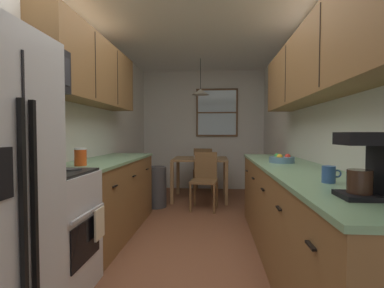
{
  "coord_description": "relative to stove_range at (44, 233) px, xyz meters",
  "views": [
    {
      "loc": [
        0.26,
        -2.41,
        1.2
      ],
      "look_at": [
        -0.05,
        1.39,
        1.06
      ],
      "focal_mm": 25.96,
      "sensor_mm": 36.0,
      "label": 1
    }
  ],
  "objects": [
    {
      "name": "back_window",
      "position": [
        1.3,
        4.07,
        1.18
      ],
      "size": [
        0.89,
        0.05,
        1.03
      ],
      "color": "brown"
    },
    {
      "name": "ground_plane",
      "position": [
        0.99,
        1.49,
        -0.47
      ],
      "size": [
        12.0,
        12.0,
        0.0
      ],
      "primitive_type": "plane",
      "color": "brown"
    },
    {
      "name": "trash_bin",
      "position": [
        0.29,
        2.52,
        -0.14
      ],
      "size": [
        0.34,
        0.34,
        0.66
      ],
      "primitive_type": "cylinder",
      "color": "#3F3F42",
      "rests_on": "ground"
    },
    {
      "name": "dining_chair_near",
      "position": [
        1.1,
        2.48,
        0.03
      ],
      "size": [
        0.44,
        0.44,
        0.9
      ],
      "color": "brown",
      "rests_on": "ground"
    },
    {
      "name": "storage_canister",
      "position": [
        -0.01,
        0.58,
        0.51
      ],
      "size": [
        0.11,
        0.11,
        0.17
      ],
      "color": "#D84C19",
      "rests_on": "counter_left"
    },
    {
      "name": "microwave_over_range",
      "position": [
        -0.11,
        0.0,
        1.22
      ],
      "size": [
        0.39,
        0.57,
        0.34
      ],
      "color": "black"
    },
    {
      "name": "wall_right",
      "position": [
        2.34,
        1.49,
        0.8
      ],
      "size": [
        0.1,
        9.0,
        2.55
      ],
      "primitive_type": "cube",
      "color": "silver",
      "rests_on": "ground"
    },
    {
      "name": "upper_cabinets_left",
      "position": [
        -0.15,
        1.22,
        1.44
      ],
      "size": [
        0.33,
        1.99,
        0.74
      ],
      "color": "brown"
    },
    {
      "name": "pendant_light",
      "position": [
        0.99,
        3.11,
        1.48
      ],
      "size": [
        0.31,
        0.31,
        0.65
      ],
      "color": "black"
    },
    {
      "name": "wall_back",
      "position": [
        0.99,
        4.14,
        0.8
      ],
      "size": [
        4.4,
        0.1,
        2.55
      ],
      "primitive_type": "cube",
      "color": "silver",
      "rests_on": "ground"
    },
    {
      "name": "counter_left",
      "position": [
        -0.01,
        1.27,
        -0.02
      ],
      "size": [
        0.64,
        1.91,
        0.9
      ],
      "color": "brown",
      "rests_on": "ground"
    },
    {
      "name": "upper_cabinets_right",
      "position": [
        2.13,
        0.55,
        1.34
      ],
      "size": [
        0.33,
        2.83,
        0.63
      ],
      "color": "brown"
    },
    {
      "name": "wall_left",
      "position": [
        -0.36,
        1.49,
        0.8
      ],
      "size": [
        0.1,
        9.0,
        2.55
      ],
      "primitive_type": "cube",
      "color": "silver",
      "rests_on": "ground"
    },
    {
      "name": "fruit_bowl",
      "position": [
        1.95,
        1.02,
        0.47
      ],
      "size": [
        0.26,
        0.26,
        0.09
      ],
      "color": "#597F9E",
      "rests_on": "counter_right"
    },
    {
      "name": "ceiling_slab",
      "position": [
        0.99,
        1.49,
        2.12
      ],
      "size": [
        4.4,
        9.0,
        0.08
      ],
      "primitive_type": "cube",
      "color": "white"
    },
    {
      "name": "mug_by_coffeemaker",
      "position": [
        1.95,
        -0.16,
        0.48
      ],
      "size": [
        0.12,
        0.08,
        0.1
      ],
      "color": "#335999",
      "rests_on": "counter_right"
    },
    {
      "name": "stove_range",
      "position": [
        0.0,
        0.0,
        0.0
      ],
      "size": [
        0.66,
        0.62,
        1.1
      ],
      "color": "silver",
      "rests_on": "ground"
    },
    {
      "name": "dining_chair_far",
      "position": [
        1.03,
        3.73,
        0.03
      ],
      "size": [
        0.44,
        0.44,
        0.9
      ],
      "color": "brown",
      "rests_on": "ground"
    },
    {
      "name": "coffee_maker",
      "position": [
        1.98,
        -0.57,
        0.59
      ],
      "size": [
        0.22,
        0.18,
        0.31
      ],
      "color": "black",
      "rests_on": "counter_right"
    },
    {
      "name": "dish_towel",
      "position": [
        0.35,
        0.16,
        0.03
      ],
      "size": [
        0.02,
        0.16,
        0.24
      ],
      "primitive_type": "cube",
      "color": "beige"
    },
    {
      "name": "counter_right",
      "position": [
        1.99,
        0.6,
        -0.02
      ],
      "size": [
        0.64,
        3.15,
        0.9
      ],
      "color": "brown",
      "rests_on": "ground"
    },
    {
      "name": "dining_table",
      "position": [
        0.99,
        3.11,
        0.17
      ],
      "size": [
        0.98,
        0.83,
        0.75
      ],
      "color": "olive",
      "rests_on": "ground"
    },
    {
      "name": "table_serving_bowl",
      "position": [
        0.97,
        3.01,
        0.31
      ],
      "size": [
        0.17,
        0.17,
        0.06
      ],
      "primitive_type": "cylinder",
      "color": "silver",
      "rests_on": "dining_table"
    }
  ]
}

